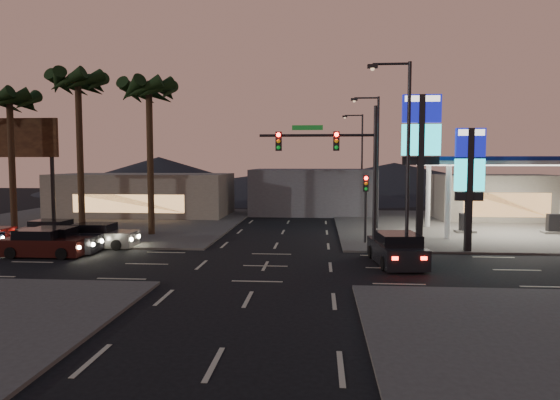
# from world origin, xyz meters

# --- Properties ---
(ground) EXTENTS (140.00, 140.00, 0.00)m
(ground) POSITION_xyz_m (0.00, 0.00, 0.00)
(ground) COLOR black
(ground) RESTS_ON ground
(corner_lot_ne) EXTENTS (24.00, 24.00, 0.12)m
(corner_lot_ne) POSITION_xyz_m (16.00, 16.00, 0.06)
(corner_lot_ne) COLOR #47443F
(corner_lot_ne) RESTS_ON ground
(corner_lot_nw) EXTENTS (24.00, 24.00, 0.12)m
(corner_lot_nw) POSITION_xyz_m (-16.00, 16.00, 0.06)
(corner_lot_nw) COLOR #47443F
(corner_lot_nw) RESTS_ON ground
(gas_station) EXTENTS (12.20, 8.20, 5.47)m
(gas_station) POSITION_xyz_m (16.00, 12.00, 5.08)
(gas_station) COLOR silver
(gas_station) RESTS_ON ground
(convenience_store) EXTENTS (10.00, 6.00, 4.00)m
(convenience_store) POSITION_xyz_m (18.00, 21.00, 2.00)
(convenience_store) COLOR #726B5B
(convenience_store) RESTS_ON ground
(pylon_sign_tall) EXTENTS (2.20, 0.35, 9.00)m
(pylon_sign_tall) POSITION_xyz_m (8.50, 5.50, 6.39)
(pylon_sign_tall) COLOR black
(pylon_sign_tall) RESTS_ON ground
(pylon_sign_short) EXTENTS (1.60, 0.35, 7.00)m
(pylon_sign_short) POSITION_xyz_m (11.00, 4.50, 4.66)
(pylon_sign_short) COLOR black
(pylon_sign_short) RESTS_ON ground
(traffic_signal_mast) EXTENTS (6.10, 0.39, 8.00)m
(traffic_signal_mast) POSITION_xyz_m (3.76, 1.99, 5.23)
(traffic_signal_mast) COLOR black
(traffic_signal_mast) RESTS_ON ground
(pedestal_signal) EXTENTS (0.32, 0.39, 4.30)m
(pedestal_signal) POSITION_xyz_m (5.50, 6.98, 2.92)
(pedestal_signal) COLOR black
(pedestal_signal) RESTS_ON ground
(streetlight_near) EXTENTS (2.14, 0.25, 10.00)m
(streetlight_near) POSITION_xyz_m (6.79, 1.00, 5.72)
(streetlight_near) COLOR black
(streetlight_near) RESTS_ON ground
(streetlight_mid) EXTENTS (2.14, 0.25, 10.00)m
(streetlight_mid) POSITION_xyz_m (6.79, 14.00, 5.72)
(streetlight_mid) COLOR black
(streetlight_mid) RESTS_ON ground
(streetlight_far) EXTENTS (2.14, 0.25, 10.00)m
(streetlight_far) POSITION_xyz_m (6.79, 28.00, 5.72)
(streetlight_far) COLOR black
(streetlight_far) RESTS_ON ground
(palm_a) EXTENTS (4.41, 4.41, 10.86)m
(palm_a) POSITION_xyz_m (-9.00, 9.50, 9.43)
(palm_a) COLOR black
(palm_a) RESTS_ON ground
(palm_b) EXTENTS (4.41, 4.41, 11.46)m
(palm_b) POSITION_xyz_m (-14.00, 9.50, 9.97)
(palm_b) COLOR black
(palm_b) RESTS_ON ground
(palm_c) EXTENTS (4.41, 4.41, 10.26)m
(palm_c) POSITION_xyz_m (-19.00, 9.50, 8.88)
(palm_c) COLOR black
(palm_c) RESTS_ON ground
(billboard) EXTENTS (6.00, 0.30, 8.50)m
(billboard) POSITION_xyz_m (-20.50, 13.00, 6.33)
(billboard) COLOR black
(billboard) RESTS_ON ground
(building_far_west) EXTENTS (16.00, 8.00, 4.00)m
(building_far_west) POSITION_xyz_m (-14.00, 22.00, 2.00)
(building_far_west) COLOR #726B5B
(building_far_west) RESTS_ON ground
(building_far_mid) EXTENTS (12.00, 9.00, 4.40)m
(building_far_mid) POSITION_xyz_m (2.00, 26.00, 2.20)
(building_far_mid) COLOR #4C4C51
(building_far_mid) RESTS_ON ground
(hill_left) EXTENTS (40.00, 40.00, 6.00)m
(hill_left) POSITION_xyz_m (-25.00, 60.00, 3.00)
(hill_left) COLOR black
(hill_left) RESTS_ON ground
(hill_right) EXTENTS (50.00, 50.00, 5.00)m
(hill_right) POSITION_xyz_m (15.00, 60.00, 2.50)
(hill_right) COLOR black
(hill_right) RESTS_ON ground
(hill_center) EXTENTS (60.00, 60.00, 4.00)m
(hill_center) POSITION_xyz_m (0.00, 60.00, 2.00)
(hill_center) COLOR black
(hill_center) RESTS_ON ground
(car_lane_a_front) EXTENTS (4.56, 2.05, 1.46)m
(car_lane_a_front) POSITION_xyz_m (-11.99, 2.51, 0.68)
(car_lane_a_front) COLOR black
(car_lane_a_front) RESTS_ON ground
(car_lane_a_mid) EXTENTS (4.55, 1.96, 1.47)m
(car_lane_a_mid) POSITION_xyz_m (-12.29, 1.60, 0.68)
(car_lane_a_mid) COLOR black
(car_lane_a_mid) RESTS_ON ground
(car_lane_b_front) EXTENTS (4.49, 1.93, 1.45)m
(car_lane_b_front) POSITION_xyz_m (-10.55, 4.55, 0.67)
(car_lane_b_front) COLOR #4E4E51
(car_lane_b_front) RESTS_ON ground
(car_lane_b_mid) EXTENTS (4.49, 2.05, 1.44)m
(car_lane_b_mid) POSITION_xyz_m (-14.14, 6.07, 0.67)
(car_lane_b_mid) COLOR black
(car_lane_b_mid) RESTS_ON ground
(suv_station) EXTENTS (2.47, 5.01, 1.61)m
(suv_station) POSITION_xyz_m (6.51, 0.91, 0.75)
(suv_station) COLOR black
(suv_station) RESTS_ON ground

